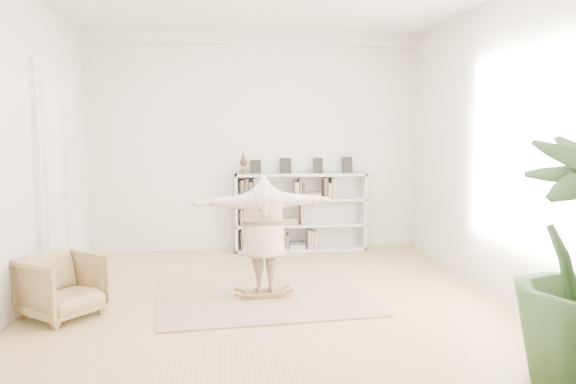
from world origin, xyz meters
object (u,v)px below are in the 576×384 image
object	(u,v)px
bookshelf	(300,213)
armchair	(62,286)
rocker_board	(264,293)
person	(263,231)

from	to	relation	value
bookshelf	armchair	bearing A→B (deg)	-133.45
bookshelf	rocker_board	world-z (taller)	bookshelf
armchair	person	xyz separation A→B (m)	(2.19, 0.47, 0.48)
person	rocker_board	bearing A→B (deg)	174.66
bookshelf	rocker_board	bearing A→B (deg)	-106.63
armchair	person	size ratio (longest dim) A/B	0.43
bookshelf	person	size ratio (longest dim) A/B	1.28
armchair	rocker_board	distance (m)	2.26
armchair	rocker_board	world-z (taller)	armchair
bookshelf	person	distance (m)	2.83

